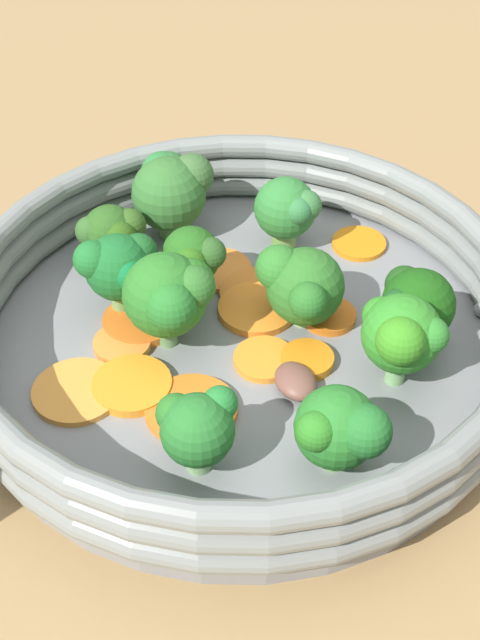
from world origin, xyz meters
The scene contains 27 objects.
ground_plane centered at (0.00, 0.00, 0.00)m, with size 4.00×4.00×0.00m, color #9A784A.
skillet centered at (0.00, 0.00, 0.01)m, with size 0.29×0.29×0.01m, color gray.
skillet_rim_wall centered at (0.00, 0.00, 0.04)m, with size 0.31×0.31×0.04m.
carrot_slice_0 centered at (-0.02, -0.02, 0.02)m, with size 0.03×0.03×0.00m, color orange.
carrot_slice_1 centered at (0.02, -0.05, 0.02)m, with size 0.03×0.03×0.00m, color orange.
carrot_slice_2 centered at (-0.01, -0.04, 0.02)m, with size 0.03×0.03×0.01m, color orange.
carrot_slice_3 centered at (0.01, 0.06, 0.02)m, with size 0.04×0.04×0.00m, color orange.
carrot_slice_4 centered at (-0.01, 0.06, 0.02)m, with size 0.03×0.03×0.00m, color orange.
carrot_slice_5 centered at (0.02, -0.01, 0.02)m, with size 0.04×0.04×0.00m, color orange.
carrot_slice_6 centered at (0.04, -0.01, 0.02)m, with size 0.04×0.04×0.00m, color orange.
carrot_slice_7 centered at (-0.04, 0.05, 0.02)m, with size 0.04×0.04×0.01m, color orange.
carrot_slice_8 centered at (0.06, 0.02, 0.02)m, with size 0.04×0.04×0.00m, color orange.
carrot_slice_9 centered at (-0.05, 0.08, 0.02)m, with size 0.05×0.05×0.00m, color orange.
carrot_slice_10 centered at (-0.06, 0.02, 0.02)m, with size 0.05×0.05×0.00m, color orange.
carrot_slice_11 centered at (0.10, -0.06, 0.02)m, with size 0.03×0.03×0.00m, color orange.
broccoli_floret_0 centered at (0.10, 0.05, 0.05)m, with size 0.05×0.05×0.05m.
broccoli_floret_1 centered at (-0.08, -0.06, 0.04)m, with size 0.04×0.05×0.05m.
broccoli_floret_2 centered at (0.02, 0.07, 0.05)m, with size 0.04×0.04×0.05m.
broccoli_floret_3 centered at (0.03, 0.03, 0.04)m, with size 0.04×0.04×0.05m.
broccoli_floret_4 centered at (-0.02, -0.08, 0.05)m, with size 0.05×0.04×0.05m.
broccoli_floret_5 centered at (0.01, -0.09, 0.04)m, with size 0.04×0.04×0.05m.
broccoli_floret_6 centered at (0.02, -0.03, 0.04)m, with size 0.05×0.05×0.05m.
broccoli_floret_7 centered at (0.06, 0.08, 0.04)m, with size 0.04×0.04×0.04m.
broccoli_floret_8 centered at (-0.01, 0.04, 0.05)m, with size 0.05×0.05×0.06m.
broccoli_floret_9 centered at (-0.09, 0.01, 0.04)m, with size 0.04×0.04×0.04m.
broccoli_floret_10 centered at (0.09, -0.02, 0.04)m, with size 0.04×0.04×0.05m.
mushroom_piece_0 centered at (-0.03, -0.03, 0.02)m, with size 0.03×0.02×0.01m, color brown.
Camera 1 is at (-0.36, -0.04, 0.35)m, focal length 50.00 mm.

